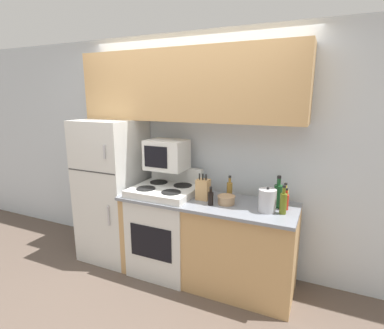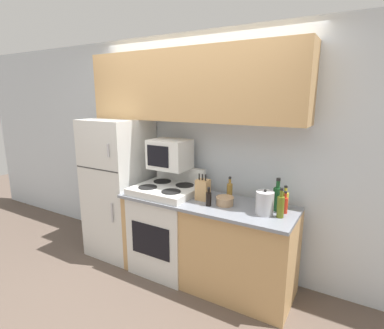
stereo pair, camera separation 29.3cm
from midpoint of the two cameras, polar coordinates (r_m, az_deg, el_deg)
name	(u,v)px [view 2 (the right image)]	position (r m, az deg, el deg)	size (l,w,h in m)	color
ground_plane	(164,284)	(3.31, -2.60, -21.93)	(12.00, 12.00, 0.00)	brown
wall_back	(198,152)	(3.38, 3.68, 2.41)	(8.00, 0.05, 2.55)	silver
lower_cabinets	(206,241)	(3.16, 5.43, -14.34)	(1.75, 0.63, 0.88)	tan
refrigerator	(120,187)	(3.68, -11.41, -4.31)	(0.65, 0.69, 1.63)	silver
upper_cabinets	(189,86)	(3.16, 2.25, 14.78)	(2.40, 0.33, 0.72)	tan
stove	(167,227)	(3.34, -2.19, -11.81)	(0.65, 0.61, 1.11)	silver
microwave	(170,154)	(3.22, -1.66, 1.96)	(0.42, 0.33, 0.32)	silver
knife_block	(203,190)	(2.97, 4.91, -4.83)	(0.13, 0.11, 0.26)	tan
bowl	(225,201)	(2.87, 9.22, -6.85)	(0.17, 0.17, 0.08)	tan
bottle_cooking_spray	(285,200)	(2.90, 20.13, -6.38)	(0.06, 0.06, 0.22)	gold
bottle_wine_green	(277,198)	(2.83, 18.84, -6.08)	(0.08, 0.08, 0.30)	#194C23
bottle_vinegar	(230,191)	(2.98, 9.99, -5.07)	(0.06, 0.06, 0.24)	olive
bottle_soy_sauce	(209,198)	(2.82, 6.18, -6.51)	(0.05, 0.05, 0.18)	black
bottle_hot_sauce	(285,205)	(2.80, 20.20, -7.24)	(0.05, 0.05, 0.20)	red
bottle_olive_oil	(281,206)	(2.69, 19.59, -7.49)	(0.06, 0.06, 0.26)	#5B6619
kettle	(265,203)	(2.71, 16.73, -7.09)	(0.16, 0.16, 0.23)	#B7B7BC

